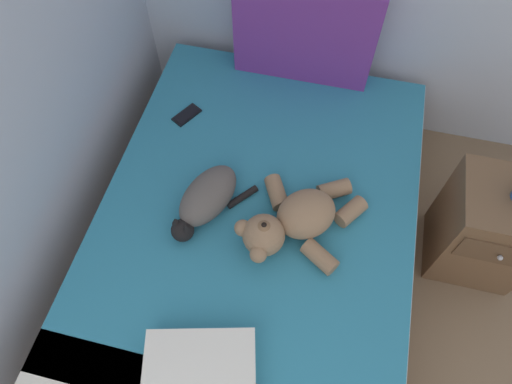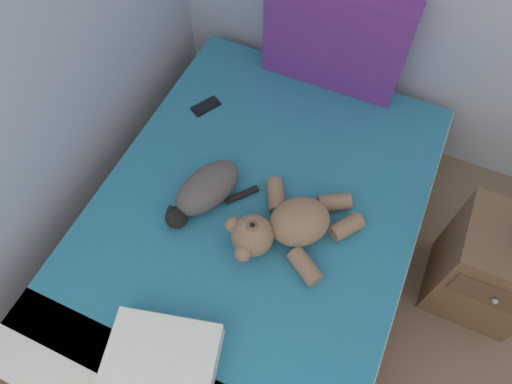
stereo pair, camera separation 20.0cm
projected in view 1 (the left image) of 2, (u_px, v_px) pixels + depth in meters
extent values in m
cube|color=brown|center=(256.00, 244.00, 2.34)|extent=(1.47, 2.03, 0.27)
cube|color=white|center=(256.00, 225.00, 2.15)|extent=(1.42, 1.97, 0.17)
cube|color=teal|center=(259.00, 204.00, 2.10)|extent=(1.41, 1.83, 0.02)
cube|color=#72338C|center=(305.00, 31.00, 2.28)|extent=(0.71, 0.14, 0.55)
ellipsoid|color=#59514C|center=(208.00, 195.00, 2.02)|extent=(0.29, 0.38, 0.15)
sphere|color=black|center=(183.00, 230.00, 1.96)|extent=(0.10, 0.10, 0.10)
cone|color=black|center=(186.00, 227.00, 1.90)|extent=(0.04, 0.04, 0.04)
cone|color=black|center=(176.00, 221.00, 1.92)|extent=(0.04, 0.04, 0.04)
cylinder|color=black|center=(242.00, 197.00, 2.08)|extent=(0.13, 0.14, 0.03)
ellipsoid|color=black|center=(190.00, 213.00, 2.04)|extent=(0.09, 0.11, 0.04)
ellipsoid|color=#937051|center=(306.00, 214.00, 1.96)|extent=(0.34, 0.34, 0.18)
sphere|color=#937051|center=(264.00, 235.00, 1.90)|extent=(0.18, 0.18, 0.18)
sphere|color=brown|center=(264.00, 229.00, 1.85)|extent=(0.07, 0.07, 0.07)
sphere|color=black|center=(264.00, 225.00, 1.83)|extent=(0.02, 0.02, 0.02)
sphere|color=#937051|center=(258.00, 254.00, 1.85)|extent=(0.07, 0.07, 0.07)
sphere|color=#937051|center=(243.00, 228.00, 1.91)|extent=(0.07, 0.07, 0.07)
cylinder|color=#937051|center=(320.00, 257.00, 1.91)|extent=(0.17, 0.15, 0.08)
cylinder|color=#937051|center=(351.00, 212.00, 2.02)|extent=(0.15, 0.16, 0.08)
cylinder|color=#937051|center=(277.00, 193.00, 2.07)|extent=(0.14, 0.17, 0.08)
cylinder|color=#937051|center=(334.00, 190.00, 2.08)|extent=(0.16, 0.14, 0.08)
cube|color=black|center=(187.00, 115.00, 2.35)|extent=(0.14, 0.16, 0.01)
cube|color=black|center=(187.00, 114.00, 2.34)|extent=(0.12, 0.14, 0.00)
cube|color=white|center=(200.00, 371.00, 1.66)|extent=(0.46, 0.37, 0.11)
cube|color=brown|center=(486.00, 229.00, 2.20)|extent=(0.42, 0.38, 0.59)
cube|color=brown|center=(500.00, 254.00, 1.99)|extent=(0.36, 0.01, 0.17)
sphere|color=#B2B2B7|center=(500.00, 258.00, 1.98)|extent=(0.02, 0.02, 0.02)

